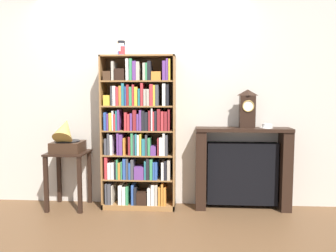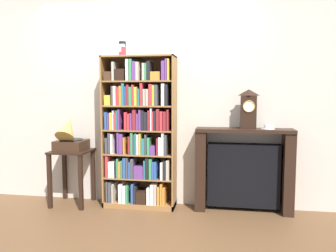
{
  "view_description": "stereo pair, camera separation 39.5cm",
  "coord_description": "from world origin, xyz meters",
  "px_view_note": "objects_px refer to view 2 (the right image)",
  "views": [
    {
      "loc": [
        0.61,
        -3.82,
        1.37
      ],
      "look_at": [
        0.35,
        0.1,
        0.99
      ],
      "focal_mm": 35.77,
      "sensor_mm": 36.0,
      "label": 1
    },
    {
      "loc": [
        1.0,
        -3.78,
        1.37
      ],
      "look_at": [
        0.35,
        0.1,
        0.99
      ],
      "focal_mm": 35.77,
      "sensor_mm": 36.0,
      "label": 2
    }
  ],
  "objects_px": {
    "bookshelf": "(139,136)",
    "gramophone": "(70,137)",
    "cup_stack": "(122,49)",
    "side_table_left": "(72,165)",
    "fireplace_mantel": "(243,171)",
    "mantel_clock": "(248,109)",
    "teacup_with_saucer": "(268,127)"
  },
  "relations": [
    {
      "from": "side_table_left",
      "to": "mantel_clock",
      "type": "xyz_separation_m",
      "value": [
        2.12,
        0.08,
        0.71
      ]
    },
    {
      "from": "bookshelf",
      "to": "gramophone",
      "type": "relative_size",
      "value": 3.97
    },
    {
      "from": "cup_stack",
      "to": "teacup_with_saucer",
      "type": "xyz_separation_m",
      "value": [
        1.69,
        0.03,
        -0.9
      ]
    },
    {
      "from": "fireplace_mantel",
      "to": "gramophone",
      "type": "bearing_deg",
      "value": -175.85
    },
    {
      "from": "bookshelf",
      "to": "mantel_clock",
      "type": "distance_m",
      "value": 1.31
    },
    {
      "from": "fireplace_mantel",
      "to": "mantel_clock",
      "type": "bearing_deg",
      "value": -32.53
    },
    {
      "from": "cup_stack",
      "to": "side_table_left",
      "type": "relative_size",
      "value": 0.25
    },
    {
      "from": "cup_stack",
      "to": "side_table_left",
      "type": "bearing_deg",
      "value": -175.14
    },
    {
      "from": "bookshelf",
      "to": "fireplace_mantel",
      "type": "xyz_separation_m",
      "value": [
        1.23,
        0.05,
        -0.39
      ]
    },
    {
      "from": "fireplace_mantel",
      "to": "mantel_clock",
      "type": "xyz_separation_m",
      "value": [
        0.04,
        -0.02,
        0.72
      ]
    },
    {
      "from": "fireplace_mantel",
      "to": "teacup_with_saucer",
      "type": "bearing_deg",
      "value": -5.0
    },
    {
      "from": "side_table_left",
      "to": "teacup_with_saucer",
      "type": "bearing_deg",
      "value": 2.13
    },
    {
      "from": "bookshelf",
      "to": "teacup_with_saucer",
      "type": "distance_m",
      "value": 1.5
    },
    {
      "from": "gramophone",
      "to": "fireplace_mantel",
      "type": "distance_m",
      "value": 2.12
    },
    {
      "from": "gramophone",
      "to": "mantel_clock",
      "type": "distance_m",
      "value": 2.15
    },
    {
      "from": "bookshelf",
      "to": "gramophone",
      "type": "distance_m",
      "value": 0.85
    },
    {
      "from": "gramophone",
      "to": "side_table_left",
      "type": "bearing_deg",
      "value": 90.0
    },
    {
      "from": "side_table_left",
      "to": "teacup_with_saucer",
      "type": "distance_m",
      "value": 2.39
    },
    {
      "from": "fireplace_mantel",
      "to": "mantel_clock",
      "type": "relative_size",
      "value": 2.47
    },
    {
      "from": "bookshelf",
      "to": "fireplace_mantel",
      "type": "bearing_deg",
      "value": 2.23
    },
    {
      "from": "side_table_left",
      "to": "fireplace_mantel",
      "type": "bearing_deg",
      "value": 3.02
    },
    {
      "from": "bookshelf",
      "to": "mantel_clock",
      "type": "xyz_separation_m",
      "value": [
        1.27,
        0.02,
        0.33
      ]
    },
    {
      "from": "bookshelf",
      "to": "gramophone",
      "type": "height_order",
      "value": "bookshelf"
    },
    {
      "from": "gramophone",
      "to": "fireplace_mantel",
      "type": "height_order",
      "value": "gramophone"
    },
    {
      "from": "gramophone",
      "to": "teacup_with_saucer",
      "type": "xyz_separation_m",
      "value": [
        2.34,
        0.13,
        0.15
      ]
    },
    {
      "from": "bookshelf",
      "to": "side_table_left",
      "type": "relative_size",
      "value": 2.67
    },
    {
      "from": "gramophone",
      "to": "mantel_clock",
      "type": "bearing_deg",
      "value": 3.41
    },
    {
      "from": "side_table_left",
      "to": "mantel_clock",
      "type": "height_order",
      "value": "mantel_clock"
    },
    {
      "from": "gramophone",
      "to": "fireplace_mantel",
      "type": "bearing_deg",
      "value": 4.15
    },
    {
      "from": "bookshelf",
      "to": "teacup_with_saucer",
      "type": "height_order",
      "value": "bookshelf"
    },
    {
      "from": "side_table_left",
      "to": "teacup_with_saucer",
      "type": "xyz_separation_m",
      "value": [
        2.34,
        0.09,
        0.51
      ]
    },
    {
      "from": "fireplace_mantel",
      "to": "teacup_with_saucer",
      "type": "relative_size",
      "value": 7.16
    }
  ]
}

